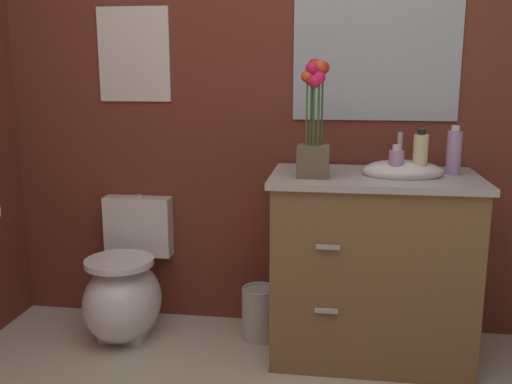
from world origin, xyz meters
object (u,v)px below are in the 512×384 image
vanity_cabinet (372,264)px  flower_vase (314,131)px  soap_bottle (396,163)px  trash_bin (260,312)px  wall_poster (134,55)px  wall_mirror (376,48)px  lotion_bottle (420,155)px  hand_wash_bottle (454,152)px  toilet (126,290)px

vanity_cabinet → flower_vase: flower_vase is taller
soap_bottle → trash_bin: bearing=167.1°
wall_poster → wall_mirror: 1.22m
wall_poster → wall_mirror: (1.22, 0.00, 0.03)m
trash_bin → wall_mirror: size_ratio=0.34×
soap_bottle → lotion_bottle: 0.11m
vanity_cabinet → soap_bottle: vanity_cabinet is taller
flower_vase → wall_mirror: 0.60m
lotion_bottle → wall_poster: 1.52m
hand_wash_bottle → wall_mirror: wall_mirror is taller
lotion_bottle → wall_poster: bearing=166.5°
vanity_cabinet → hand_wash_bottle: (0.35, 0.06, 0.53)m
wall_poster → hand_wash_bottle: bearing=-8.6°
flower_vase → soap_bottle: size_ratio=3.54×
lotion_bottle → wall_poster: size_ratio=0.45×
hand_wash_bottle → wall_mirror: (-0.35, 0.24, 0.47)m
hand_wash_bottle → wall_poster: 1.65m
wall_poster → wall_mirror: wall_mirror is taller
hand_wash_bottle → soap_bottle: bearing=-156.4°
flower_vase → lotion_bottle: size_ratio=2.39×
soap_bottle → trash_bin: 1.03m
lotion_bottle → wall_mirror: size_ratio=0.27×
vanity_cabinet → flower_vase: bearing=-162.4°
soap_bottle → wall_poster: wall_poster is taller
lotion_bottle → hand_wash_bottle: 0.19m
vanity_cabinet → soap_bottle: 0.50m
flower_vase → wall_poster: wall_poster is taller
toilet → soap_bottle: (1.31, -0.09, 0.70)m
soap_bottle → lotion_bottle: size_ratio=0.68×
trash_bin → wall_poster: 1.47m
wall_poster → lotion_bottle: bearing=-13.5°
trash_bin → lotion_bottle: bearing=-10.1°
trash_bin → wall_mirror: wall_mirror is taller
vanity_cabinet → wall_poster: bearing=166.5°
vanity_cabinet → flower_vase: (-0.28, -0.09, 0.63)m
flower_vase → trash_bin: (-0.26, 0.17, -0.94)m
wall_mirror → wall_poster: bearing=180.0°
lotion_bottle → trash_bin: (-0.73, 0.13, -0.84)m
toilet → wall_poster: wall_poster is taller
wall_mirror → vanity_cabinet: bearing=-89.5°
toilet → flower_vase: 1.27m
toilet → wall_poster: 1.21m
hand_wash_bottle → wall_poster: size_ratio=0.47×
flower_vase → trash_bin: bearing=146.7°
toilet → lotion_bottle: lotion_bottle is taller
hand_wash_bottle → wall_poster: (-1.57, 0.24, 0.44)m
lotion_bottle → vanity_cabinet: bearing=166.2°
vanity_cabinet → trash_bin: (-0.54, 0.08, -0.31)m
soap_bottle → hand_wash_bottle: bearing=23.6°
hand_wash_bottle → toilet: bearing=-178.9°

